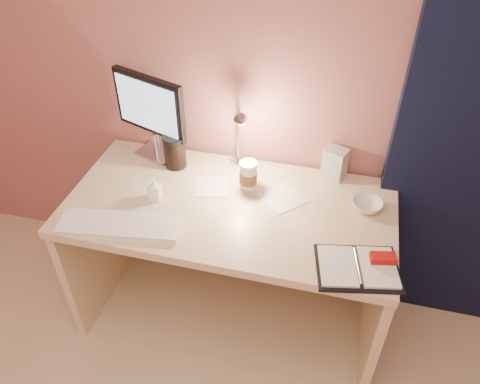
% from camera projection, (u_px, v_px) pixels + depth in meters
% --- Properties ---
extents(desk, '(1.40, 0.70, 0.73)m').
position_uv_depth(desk, '(234.00, 231.00, 2.19)').
color(desk, beige).
rests_on(desk, ground).
extents(monitor, '(0.38, 0.19, 0.41)m').
position_uv_depth(monitor, '(152.00, 109.00, 2.13)').
color(monitor, silver).
rests_on(monitor, desk).
extents(keyboard, '(0.51, 0.22, 0.02)m').
position_uv_depth(keyboard, '(120.00, 225.00, 1.88)').
color(keyboard, silver).
rests_on(keyboard, desk).
extents(planner, '(0.34, 0.28, 0.05)m').
position_uv_depth(planner, '(360.00, 267.00, 1.71)').
color(planner, black).
rests_on(planner, desk).
extents(paper_a, '(0.18, 0.18, 0.00)m').
position_uv_depth(paper_a, '(211.00, 187.00, 2.09)').
color(paper_a, silver).
rests_on(paper_a, desk).
extents(paper_c, '(0.23, 0.23, 0.00)m').
position_uv_depth(paper_c, '(282.00, 198.00, 2.03)').
color(paper_c, silver).
rests_on(paper_c, desk).
extents(coffee_cup, '(0.08, 0.08, 0.13)m').
position_uv_depth(coffee_cup, '(248.00, 175.00, 2.06)').
color(coffee_cup, white).
rests_on(coffee_cup, desk).
extents(bowl, '(0.14, 0.14, 0.04)m').
position_uv_depth(bowl, '(367.00, 205.00, 1.96)').
color(bowl, silver).
rests_on(bowl, desk).
extents(lotion_bottle, '(0.05, 0.05, 0.11)m').
position_uv_depth(lotion_bottle, '(154.00, 188.00, 1.99)').
color(lotion_bottle, white).
rests_on(lotion_bottle, desk).
extents(dark_jar, '(0.10, 0.10, 0.14)m').
position_uv_depth(dark_jar, '(175.00, 153.00, 2.17)').
color(dark_jar, black).
rests_on(dark_jar, desk).
extents(product_box, '(0.12, 0.11, 0.15)m').
position_uv_depth(product_box, '(335.00, 163.00, 2.11)').
color(product_box, '#B4B4B0').
rests_on(product_box, desk).
extents(desk_lamp, '(0.12, 0.20, 0.33)m').
position_uv_depth(desk_lamp, '(228.00, 133.00, 2.05)').
color(desk_lamp, silver).
rests_on(desk_lamp, desk).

